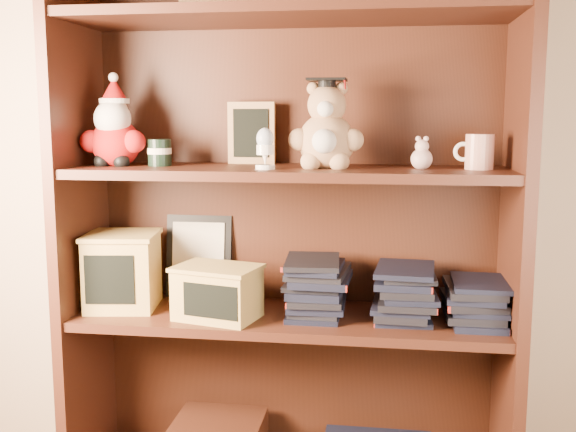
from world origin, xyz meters
name	(u,v)px	position (x,y,z in m)	size (l,w,h in m)	color
bookcase	(290,228)	(0.19, 1.36, 0.78)	(1.20, 0.35, 1.60)	#3E1D11
shelf_lower	(288,318)	(0.19, 1.30, 0.54)	(1.14, 0.33, 0.02)	#3E1D11
shelf_upper	(288,172)	(0.19, 1.30, 0.94)	(1.14, 0.33, 0.02)	#3E1D11
santa_plush	(114,131)	(-0.28, 1.30, 1.04)	(0.18, 0.13, 0.26)	#A50F0F
teachers_tin	(160,152)	(-0.16, 1.30, 0.99)	(0.06, 0.06, 0.07)	black
chalkboard_plaque	(252,134)	(0.07, 1.42, 1.03)	(0.14, 0.07, 0.17)	#9E7547
egg_cup	(265,147)	(0.14, 1.23, 1.01)	(0.05, 0.05, 0.10)	white
grad_teddy_bear	(326,133)	(0.29, 1.30, 1.04)	(0.19, 0.17, 0.24)	tan
pink_figurine	(422,156)	(0.54, 1.30, 0.98)	(0.06, 0.06, 0.09)	#D1AAA2
teacher_mug	(479,152)	(0.68, 1.30, 0.99)	(0.10, 0.07, 0.09)	silver
certificate_frame	(199,256)	(-0.10, 1.44, 0.67)	(0.20, 0.05, 0.24)	black
treats_box	(123,270)	(-0.28, 1.30, 0.66)	(0.22, 0.22, 0.21)	tan
pencils_box	(217,292)	(0.01, 1.24, 0.62)	(0.25, 0.20, 0.14)	tan
book_stack_left	(317,286)	(0.27, 1.30, 0.63)	(0.14, 0.20, 0.16)	black
book_stack_mid	(405,293)	(0.50, 1.30, 0.62)	(0.14, 0.20, 0.14)	black
book_stack_right	(476,301)	(0.69, 1.30, 0.61)	(0.14, 0.20, 0.11)	black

